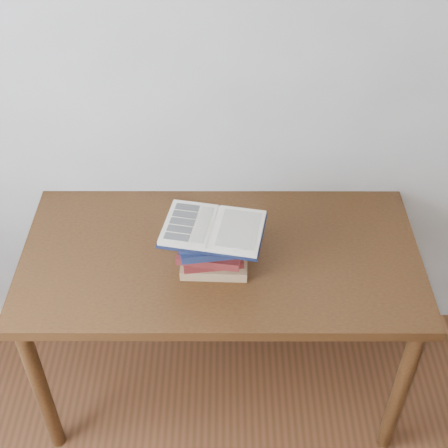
{
  "coord_description": "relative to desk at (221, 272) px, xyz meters",
  "views": [
    {
      "loc": [
        -0.03,
        -0.26,
        2.4
      ],
      "look_at": [
        -0.03,
        1.23,
        1.07
      ],
      "focal_mm": 50.0,
      "sensor_mm": 36.0,
      "label": 1
    }
  ],
  "objects": [
    {
      "name": "desk",
      "position": [
        0.0,
        0.0,
        0.0
      ],
      "size": [
        1.47,
        0.74,
        0.79
      ],
      "color": "#462D11",
      "rests_on": "ground"
    },
    {
      "name": "book_stack",
      "position": [
        -0.03,
        -0.06,
        0.19
      ],
      "size": [
        0.26,
        0.21,
        0.19
      ],
      "color": "#A58855",
      "rests_on": "desk"
    },
    {
      "name": "open_book",
      "position": [
        -0.02,
        -0.08,
        0.3
      ],
      "size": [
        0.38,
        0.29,
        0.03
      ],
      "rotation": [
        0.0,
        0.0,
        -0.19
      ],
      "color": "black",
      "rests_on": "book_stack"
    }
  ]
}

